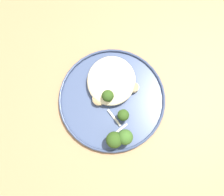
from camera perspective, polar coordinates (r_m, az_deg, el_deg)
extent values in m
plane|color=#665B51|center=(1.45, 1.13, -9.59)|extent=(6.00, 6.00, 0.00)
cube|color=#9E754C|center=(0.73, 2.22, -5.00)|extent=(1.40, 1.00, 0.04)
cylinder|color=#38476B|center=(0.72, 0.00, -0.29)|extent=(0.29, 0.29, 0.01)
torus|color=#334162|center=(0.71, 0.00, -0.13)|extent=(0.29, 0.29, 0.01)
ellipsoid|color=beige|center=(0.71, -0.15, 3.84)|extent=(0.14, 0.13, 0.03)
cylinder|color=#E5C689|center=(0.71, -1.21, 3.42)|extent=(0.03, 0.03, 0.01)
cylinder|color=#958159|center=(0.71, -1.22, 3.61)|extent=(0.03, 0.03, 0.00)
cylinder|color=#DBB77A|center=(0.72, -2.28, 4.62)|extent=(0.03, 0.03, 0.01)
cylinder|color=#8E774F|center=(0.71, -2.31, 4.82)|extent=(0.02, 0.02, 0.00)
cylinder|color=#E5C689|center=(0.72, 2.38, 4.18)|extent=(0.03, 0.03, 0.01)
cylinder|color=#958159|center=(0.71, 2.41, 4.39)|extent=(0.03, 0.03, 0.00)
cylinder|color=#E5C689|center=(0.70, -1.21, 0.52)|extent=(0.03, 0.03, 0.01)
cylinder|color=#958159|center=(0.70, -1.22, 0.68)|extent=(0.03, 0.03, 0.00)
cylinder|color=#DBB77A|center=(0.72, 0.54, 4.04)|extent=(0.03, 0.03, 0.01)
cylinder|color=#8E774F|center=(0.71, 0.55, 4.18)|extent=(0.03, 0.03, 0.00)
cylinder|color=#E5C689|center=(0.71, 4.81, 2.23)|extent=(0.03, 0.03, 0.02)
cylinder|color=#958159|center=(0.70, 4.87, 2.43)|extent=(0.02, 0.02, 0.00)
cylinder|color=#DBB77A|center=(0.70, -2.91, -0.31)|extent=(0.03, 0.03, 0.01)
cylinder|color=#8E774F|center=(0.69, -2.94, -0.16)|extent=(0.03, 0.03, 0.00)
cylinder|color=#89A356|center=(0.70, -0.89, -0.04)|extent=(0.02, 0.02, 0.03)
sphere|color=#2D4C19|center=(0.68, -0.92, 0.48)|extent=(0.03, 0.03, 0.03)
cylinder|color=#7A994C|center=(0.68, 2.78, -8.72)|extent=(0.02, 0.02, 0.02)
sphere|color=#386023|center=(0.66, 2.89, -8.51)|extent=(0.04, 0.04, 0.04)
cylinder|color=#7A994C|center=(0.69, 2.55, -4.08)|extent=(0.02, 0.02, 0.02)
sphere|color=#2D4C19|center=(0.67, 2.62, -3.77)|extent=(0.03, 0.03, 0.03)
cylinder|color=#89A356|center=(0.68, 0.48, -9.28)|extent=(0.02, 0.02, 0.02)
sphere|color=#2D4C19|center=(0.66, 0.50, -9.09)|extent=(0.04, 0.04, 0.04)
cube|color=silver|center=(0.69, 2.11, -6.68)|extent=(0.03, 0.03, 0.00)
cube|color=silver|center=(0.70, 0.43, -4.64)|extent=(0.04, 0.04, 0.00)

